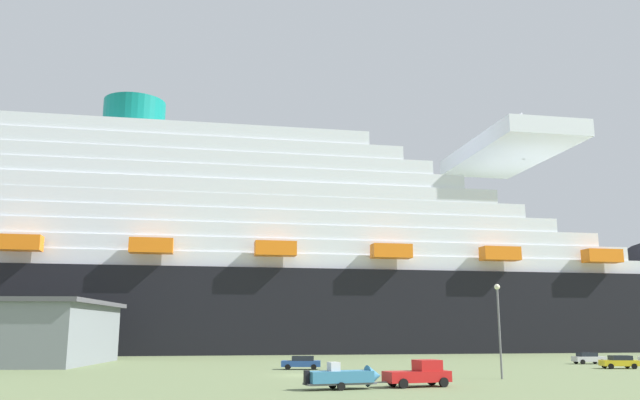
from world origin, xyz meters
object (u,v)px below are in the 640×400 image
(pickup_truck, at_px, (419,374))
(parked_car_blue_suv, at_px, (302,362))
(parked_car_silver_sedan, at_px, (588,358))
(parked_car_yellow_taxi, at_px, (619,362))
(cruise_ship, at_px, (253,268))
(street_lamp, at_px, (499,318))
(small_boat_on_trailer, at_px, (347,377))

(pickup_truck, xyz_separation_m, parked_car_blue_suv, (-7.11, 25.48, -0.21))
(parked_car_silver_sedan, bearing_deg, parked_car_yellow_taxi, -101.94)
(cruise_ship, xyz_separation_m, parked_car_blue_suv, (3.85, -63.56, -17.40))
(street_lamp, bearing_deg, parked_car_silver_sedan, 46.56)
(parked_car_silver_sedan, xyz_separation_m, parked_car_yellow_taxi, (-2.32, -10.98, 0.00))
(parked_car_blue_suv, xyz_separation_m, parked_car_silver_sedan, (41.43, 7.03, -0.00))
(parked_car_yellow_taxi, bearing_deg, cruise_ship, 122.46)
(street_lamp, bearing_deg, small_boat_on_trailer, -152.88)
(street_lamp, bearing_deg, cruise_ship, 104.70)
(parked_car_silver_sedan, bearing_deg, parked_car_blue_suv, -170.37)
(small_boat_on_trailer, relative_size, parked_car_blue_suv, 1.47)
(cruise_ship, bearing_deg, parked_car_blue_suv, -86.54)
(parked_car_blue_suv, distance_m, parked_car_silver_sedan, 42.02)
(parked_car_blue_suv, relative_size, parked_car_yellow_taxi, 1.09)
(pickup_truck, bearing_deg, parked_car_yellow_taxi, 33.93)
(street_lamp, height_order, parked_car_blue_suv, street_lamp)
(small_boat_on_trailer, distance_m, parked_car_blue_suv, 26.81)
(cruise_ship, xyz_separation_m, parked_car_silver_sedan, (45.27, -56.54, -17.40))
(street_lamp, distance_m, parked_car_blue_suv, 25.77)
(pickup_truck, distance_m, small_boat_on_trailer, 6.56)
(parked_car_yellow_taxi, bearing_deg, pickup_truck, -146.07)
(cruise_ship, xyz_separation_m, small_boat_on_trailer, (4.54, -90.36, -17.27))
(parked_car_yellow_taxi, bearing_deg, small_boat_on_trailer, -149.26)
(parked_car_blue_suv, distance_m, parked_car_yellow_taxi, 39.31)
(cruise_ship, bearing_deg, street_lamp, -75.30)
(cruise_ship, distance_m, parked_car_blue_suv, 66.01)
(parked_car_blue_suv, xyz_separation_m, parked_car_yellow_taxi, (39.11, -3.95, -0.00))
(pickup_truck, bearing_deg, small_boat_on_trailer, -168.38)
(small_boat_on_trailer, height_order, parked_car_silver_sedan, small_boat_on_trailer)
(cruise_ship, bearing_deg, parked_car_yellow_taxi, -57.54)
(street_lamp, xyz_separation_m, parked_car_yellow_taxi, (21.52, 14.19, -5.04))
(small_boat_on_trailer, xyz_separation_m, parked_car_blue_suv, (-0.69, 26.80, -0.13))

